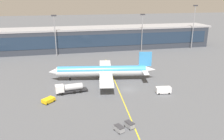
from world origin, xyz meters
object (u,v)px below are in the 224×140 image
object	(u,v)px
main_airliner	(103,71)
baggage_cart_0	(119,129)
pushback_tug	(49,100)
baggage_cart_1	(129,125)
fuel_tanker	(69,88)
crew_van	(164,90)

from	to	relation	value
main_airliner	baggage_cart_0	distance (m)	37.21
main_airliner	pushback_tug	world-z (taller)	main_airliner
main_airliner	baggage_cart_1	bearing A→B (deg)	-89.63
fuel_tanker	crew_van	world-z (taller)	fuel_tanker
main_airliner	baggage_cart_1	distance (m)	35.93
baggage_cart_1	fuel_tanker	bearing A→B (deg)	118.28
fuel_tanker	crew_van	xyz separation A→B (m)	(31.28, -7.32, -0.43)
main_airliner	fuel_tanker	xyz separation A→B (m)	(-13.47, -10.33, -1.98)
pushback_tug	fuel_tanker	bearing A→B (deg)	42.17
pushback_tug	baggage_cart_1	size ratio (longest dim) A/B	1.44
baggage_cart_0	baggage_cart_1	world-z (taller)	same
fuel_tanker	baggage_cart_0	size ratio (longest dim) A/B	3.64
baggage_cart_0	crew_van	bearing A→B (deg)	43.27
fuel_tanker	baggage_cart_1	distance (m)	28.95
main_airliner	fuel_tanker	distance (m)	17.09
baggage_cart_0	baggage_cart_1	distance (m)	3.20
pushback_tug	baggage_cart_1	distance (m)	28.16
main_airliner	pushback_tug	bearing A→B (deg)	-140.90
baggage_cart_0	main_airliner	bearing A→B (deg)	85.77
pushback_tug	baggage_cart_1	xyz separation A→B (m)	(20.38, -19.43, -0.07)
crew_van	baggage_cart_1	bearing A→B (deg)	-134.06
baggage_cart_1	crew_van	bearing A→B (deg)	45.94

